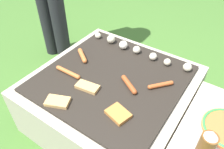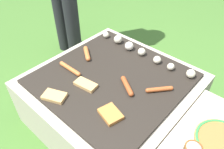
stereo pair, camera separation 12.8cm
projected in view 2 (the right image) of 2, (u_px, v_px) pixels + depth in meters
The scene contains 11 objects.
ground_plane at pixel (112, 116), 1.54m from camera, with size 14.00×14.00×0.00m, color #3D6628.
grill at pixel (112, 99), 1.42m from camera, with size 0.90×0.90×0.37m.
sausage_front_right at pixel (70, 69), 1.34m from camera, with size 0.19×0.03×0.03m.
sausage_back_right at pixel (127, 86), 1.22m from camera, with size 0.14×0.10×0.03m.
sausage_front_center at pixel (87, 53), 1.46m from camera, with size 0.13×0.10×0.03m.
sausage_mid_left at pixel (159, 89), 1.20m from camera, with size 0.11×0.13×0.02m.
bread_slice_right at pixel (54, 96), 1.16m from camera, with size 0.14×0.12×0.02m.
bread_slice_center at pixel (111, 114), 1.07m from camera, with size 0.13×0.11×0.02m.
bread_slice_left at pixel (86, 84), 1.23m from camera, with size 0.14×0.08×0.02m.
mushroom_row at pixel (141, 51), 1.46m from camera, with size 0.73×0.07×0.06m.
plate_colorful at pixel (223, 141), 0.96m from camera, with size 0.24×0.24×0.02m.
Camera 2 is at (0.65, -0.72, 1.22)m, focal length 35.00 mm.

